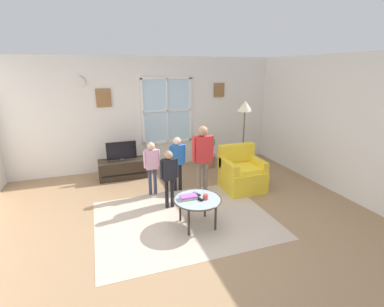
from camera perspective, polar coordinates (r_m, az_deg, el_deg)
The scene contains 18 objects.
ground_plane at distance 4.52m, azimuth -0.89°, elevation -14.48°, with size 6.86×6.38×0.02m, color #9E7A56.
back_wall at distance 6.79m, azimuth -8.79°, elevation 8.08°, with size 6.26×0.17×2.61m.
side_wall_right at distance 5.81m, azimuth 30.54°, elevation 4.33°, with size 0.12×5.78×2.61m.
area_rug at distance 4.66m, azimuth -1.61°, elevation -13.24°, with size 2.78×2.16×0.01m, color #C6B29E.
tv_stand at distance 6.40m, azimuth -13.97°, elevation -3.06°, with size 1.03×0.46×0.41m.
television at distance 6.27m, azimuth -14.24°, elevation 0.57°, with size 0.64×0.08×0.42m.
armchair at distance 5.70m, azimuth 10.11°, elevation -4.04°, with size 0.76×0.74×0.87m.
coffee_table at distance 4.29m, azimuth 1.12°, elevation -9.63°, with size 0.74×0.74×0.46m.
book_stack at distance 4.27m, azimuth -0.71°, elevation -8.91°, with size 0.26×0.15×0.05m.
cup at distance 4.25m, azimuth 2.76°, elevation -8.86°, with size 0.08×0.08×0.08m, color #BF3F3F.
remote_near_books at distance 4.40m, azimuth 0.97°, elevation -8.32°, with size 0.04×0.14×0.02m, color black.
remote_near_cup at distance 4.26m, azimuth 1.53°, elevation -9.28°, with size 0.04×0.14×0.02m, color black.
person_red_shirt at distance 5.10m, azimuth 2.17°, elevation 0.04°, with size 0.41×0.19×1.37m.
person_pink_shirt at distance 5.29m, azimuth -8.23°, elevation -1.82°, with size 0.31×0.14×1.04m.
person_blue_shirt at distance 5.41m, azimuth -3.02°, elevation -0.89°, with size 0.33×0.15×1.09m.
person_black_shirt at distance 4.76m, azimuth -4.73°, elevation -3.95°, with size 0.31×0.14×1.04m.
potted_plant_by_window at distance 6.87m, azimuth 3.16°, elevation 0.56°, with size 0.40×0.40×0.81m.
floor_lamp at distance 5.98m, azimuth 10.73°, elevation 7.94°, with size 0.32×0.32×1.71m.
Camera 1 is at (-1.20, -3.65, 2.36)m, focal length 26.07 mm.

